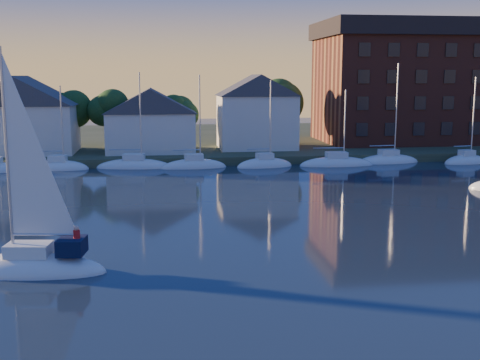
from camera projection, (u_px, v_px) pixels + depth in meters
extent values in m
cube|color=#313C23|center=(191.00, 143.00, 95.89)|extent=(160.00, 50.00, 2.00)
cube|color=brown|center=(201.00, 164.00, 73.42)|extent=(120.00, 3.00, 1.00)
cube|color=silver|center=(23.00, 129.00, 75.77)|extent=(13.00, 9.00, 6.00)
cube|color=silver|center=(151.00, 132.00, 76.93)|extent=(11.00, 8.00, 5.00)
cube|color=silver|center=(256.00, 122.00, 80.51)|extent=(10.00, 8.00, 7.00)
cube|color=brown|center=(423.00, 90.00, 89.02)|extent=(30.00, 16.00, 15.00)
cube|color=black|center=(426.00, 30.00, 87.53)|extent=(31.00, 17.00, 2.40)
cylinder|color=#372619|center=(1.00, 135.00, 80.36)|extent=(0.50, 0.50, 3.50)
cylinder|color=#372619|center=(62.00, 135.00, 81.38)|extent=(0.50, 0.50, 3.50)
sphere|color=#1C3A15|center=(61.00, 102.00, 80.62)|extent=(5.40, 5.40, 5.40)
cylinder|color=#372619|center=(122.00, 134.00, 82.41)|extent=(0.50, 0.50, 3.50)
sphere|color=#1C3A15|center=(121.00, 101.00, 81.65)|extent=(5.40, 5.40, 5.40)
cylinder|color=#372619|center=(181.00, 133.00, 83.44)|extent=(0.50, 0.50, 3.50)
sphere|color=#1C3A15|center=(180.00, 101.00, 82.67)|extent=(5.40, 5.40, 5.40)
cylinder|color=#372619|center=(238.00, 132.00, 84.46)|extent=(0.50, 0.50, 3.50)
sphere|color=#1C3A15|center=(238.00, 101.00, 83.70)|extent=(5.40, 5.40, 5.40)
cylinder|color=#372619|center=(294.00, 132.00, 85.49)|extent=(0.50, 0.50, 3.50)
sphere|color=#1C3A15|center=(294.00, 100.00, 84.73)|extent=(5.40, 5.40, 5.40)
cylinder|color=#372619|center=(348.00, 131.00, 86.52)|extent=(0.50, 0.50, 3.50)
sphere|color=#1C3A15|center=(349.00, 100.00, 85.75)|extent=(5.40, 5.40, 5.40)
cylinder|color=#372619|center=(401.00, 130.00, 87.54)|extent=(0.50, 0.50, 3.50)
sphere|color=#1C3A15|center=(402.00, 100.00, 86.78)|extent=(5.40, 5.40, 5.40)
cylinder|color=#372619|center=(453.00, 130.00, 88.57)|extent=(0.50, 0.50, 3.50)
sphere|color=#1C3A15|center=(455.00, 99.00, 87.81)|extent=(5.40, 5.40, 5.40)
ellipsoid|color=silver|center=(62.00, 170.00, 68.44)|extent=(7.50, 2.40, 2.20)
cube|color=silver|center=(62.00, 159.00, 68.21)|extent=(2.10, 1.32, 0.70)
cylinder|color=#A5A8AD|center=(66.00, 118.00, 67.51)|extent=(0.16, 0.16, 10.00)
cylinder|color=#A5A8AD|center=(54.00, 152.00, 67.96)|extent=(3.15, 0.12, 0.12)
ellipsoid|color=silver|center=(133.00, 169.00, 69.46)|extent=(7.50, 2.40, 2.20)
cube|color=silver|center=(133.00, 158.00, 69.24)|extent=(2.10, 1.32, 0.70)
cylinder|color=#A5A8AD|center=(138.00, 117.00, 68.54)|extent=(0.16, 0.16, 10.00)
cylinder|color=#A5A8AD|center=(125.00, 151.00, 68.99)|extent=(3.15, 0.12, 0.12)
ellipsoid|color=silver|center=(202.00, 168.00, 70.49)|extent=(7.50, 2.40, 2.20)
cube|color=silver|center=(202.00, 157.00, 70.27)|extent=(2.10, 1.32, 0.70)
cylinder|color=#A5A8AD|center=(208.00, 117.00, 69.57)|extent=(0.16, 0.16, 10.00)
cylinder|color=#A5A8AD|center=(195.00, 149.00, 70.02)|extent=(3.15, 0.12, 0.12)
ellipsoid|color=silver|center=(269.00, 166.00, 71.52)|extent=(7.50, 2.40, 2.20)
cube|color=silver|center=(270.00, 155.00, 71.29)|extent=(2.10, 1.32, 0.70)
cylinder|color=#A5A8AD|center=(276.00, 116.00, 70.59)|extent=(0.16, 0.16, 10.00)
cylinder|color=#A5A8AD|center=(263.00, 148.00, 71.04)|extent=(3.15, 0.12, 0.12)
ellipsoid|color=silver|center=(335.00, 165.00, 72.54)|extent=(7.50, 2.40, 2.20)
cube|color=silver|center=(335.00, 154.00, 72.32)|extent=(2.10, 1.32, 0.70)
cylinder|color=#A5A8AD|center=(342.00, 115.00, 71.62)|extent=(0.16, 0.16, 10.00)
cylinder|color=#A5A8AD|center=(328.00, 147.00, 72.07)|extent=(3.15, 0.12, 0.12)
ellipsoid|color=silver|center=(398.00, 164.00, 73.57)|extent=(7.50, 2.40, 2.20)
cube|color=silver|center=(398.00, 153.00, 73.35)|extent=(2.10, 1.32, 0.70)
cylinder|color=#A5A8AD|center=(406.00, 115.00, 72.65)|extent=(0.16, 0.16, 10.00)
cylinder|color=#A5A8AD|center=(392.00, 146.00, 73.10)|extent=(3.15, 0.12, 0.12)
ellipsoid|color=silver|center=(460.00, 162.00, 74.60)|extent=(7.50, 2.40, 2.20)
cube|color=silver|center=(460.00, 152.00, 74.37)|extent=(2.10, 1.32, 0.70)
cylinder|color=#A5A8AD|center=(468.00, 114.00, 73.67)|extent=(0.16, 0.16, 10.00)
cylinder|color=#A5A8AD|center=(454.00, 145.00, 74.12)|extent=(3.15, 0.12, 0.12)
ellipsoid|color=silver|center=(30.00, 272.00, 32.94)|extent=(8.69, 3.79, 2.20)
cube|color=silver|center=(29.00, 250.00, 32.72)|extent=(2.53, 1.79, 0.70)
cylinder|color=#A5A8AD|center=(7.00, 154.00, 31.81)|extent=(0.16, 0.16, 11.21)
cylinder|color=#A5A8AD|center=(45.00, 235.00, 32.57)|extent=(3.52, 0.58, 0.12)
cube|color=black|center=(72.00, 246.00, 32.68)|extent=(1.60, 1.80, 0.90)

